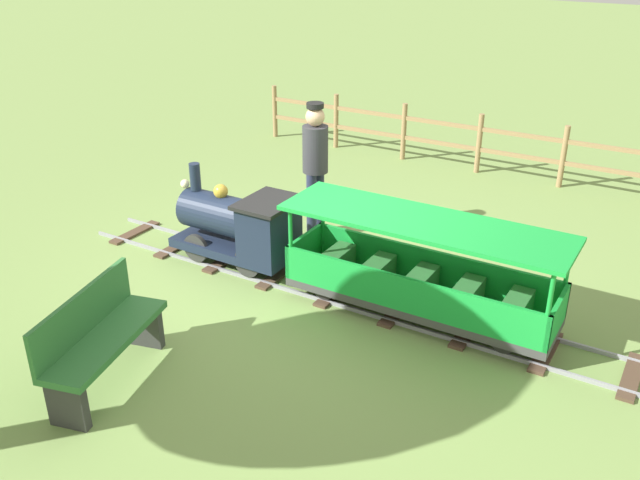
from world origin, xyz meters
TOP-DOWN VIEW (x-y plane):
  - ground_plane at (0.00, 0.00)m, footprint 60.00×60.00m
  - track at (0.00, -0.34)m, footprint 0.72×6.40m
  - locomotive at (0.00, 0.87)m, footprint 0.68×1.45m
  - passenger_car at (0.00, -1.24)m, footprint 0.78×2.70m
  - conductor_person at (1.14, 0.61)m, footprint 0.30×0.30m
  - park_bench at (-2.28, 0.58)m, footprint 1.36×0.70m
  - fence_section at (4.32, -0.34)m, footprint 0.08×7.48m

SIDE VIEW (x-z plane):
  - ground_plane at x=0.00m, z-range 0.00..0.00m
  - track at x=0.00m, z-range 0.00..0.04m
  - park_bench at x=-2.28m, z-range 0.01..0.83m
  - passenger_car at x=0.00m, z-range -0.06..0.91m
  - fence_section at x=4.32m, z-range 0.03..0.93m
  - locomotive at x=0.00m, z-range -0.04..1.01m
  - conductor_person at x=1.14m, z-range 0.15..1.77m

